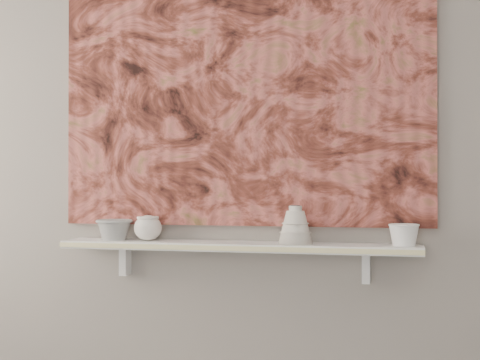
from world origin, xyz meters
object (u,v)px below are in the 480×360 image
(bowl_white, at_px, (404,235))
(shelf, at_px, (237,246))
(bowl_grey, at_px, (114,229))
(bell_vessel, at_px, (295,225))
(cup_cream, at_px, (148,228))
(painting, at_px, (241,88))

(bowl_white, bearing_deg, shelf, 180.00)
(bowl_grey, bearing_deg, bell_vessel, 0.00)
(cup_cream, bearing_deg, painting, 12.44)
(bowl_grey, bearing_deg, painting, 8.98)
(cup_cream, relative_size, bell_vessel, 0.77)
(bowl_grey, relative_size, cup_cream, 1.35)
(painting, xyz_separation_m, bowl_white, (0.63, -0.08, -0.57))
(bell_vessel, bearing_deg, bowl_white, 0.00)
(shelf, xyz_separation_m, painting, (0.00, 0.08, 0.62))
(painting, distance_m, bowl_white, 0.85)
(shelf, distance_m, bowl_white, 0.63)
(painting, bearing_deg, bowl_white, -7.30)
(painting, relative_size, bell_vessel, 10.40)
(shelf, xyz_separation_m, bowl_white, (0.63, 0.00, 0.06))
(shelf, height_order, painting, painting)
(cup_cream, bearing_deg, shelf, 0.00)
(shelf, height_order, bowl_white, bowl_white)
(painting, relative_size, bowl_white, 13.38)
(shelf, relative_size, bowl_white, 12.49)
(shelf, bearing_deg, cup_cream, 180.00)
(bowl_grey, bearing_deg, bowl_white, 0.00)
(painting, bearing_deg, shelf, -90.00)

